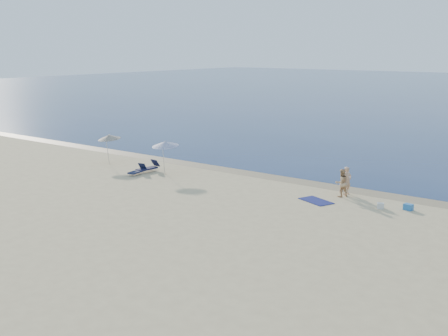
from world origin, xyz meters
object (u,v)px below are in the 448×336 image
object	(u,v)px
blue_cooler	(408,207)
umbrella_near	(165,144)
person_left	(347,181)
person_right	(342,183)

from	to	relation	value
blue_cooler	umbrella_near	world-z (taller)	umbrella_near
blue_cooler	umbrella_near	xyz separation A→B (m)	(-15.70, -1.19, 1.83)
person_left	umbrella_near	xyz separation A→B (m)	(-11.84, -2.17, 1.19)
person_left	person_right	xyz separation A→B (m)	(-0.05, -0.61, -0.01)
umbrella_near	person_left	bearing A→B (deg)	7.83
person_right	blue_cooler	bearing A→B (deg)	118.94
person_right	umbrella_near	size ratio (longest dim) A/B	0.69
person_right	person_left	bearing A→B (deg)	-150.42
person_right	blue_cooler	world-z (taller)	person_right
blue_cooler	person_left	bearing A→B (deg)	175.30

